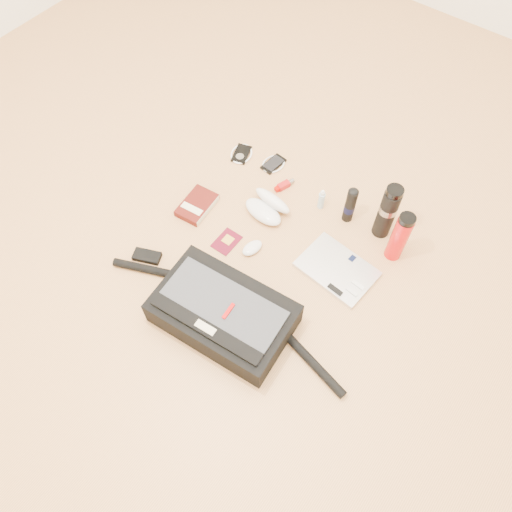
# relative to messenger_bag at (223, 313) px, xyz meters

# --- Properties ---
(ground) EXTENTS (4.00, 4.00, 0.00)m
(ground) POSITION_rel_messenger_bag_xyz_m (-0.02, 0.23, -0.06)
(ground) COLOR tan
(ground) RESTS_ON ground
(messenger_bag) EXTENTS (1.00, 0.35, 0.14)m
(messenger_bag) POSITION_rel_messenger_bag_xyz_m (0.00, 0.00, 0.00)
(messenger_bag) COLOR black
(messenger_bag) RESTS_ON ground
(laptop) EXTENTS (0.30, 0.22, 0.03)m
(laptop) POSITION_rel_messenger_bag_xyz_m (0.22, 0.43, -0.05)
(laptop) COLOR silver
(laptop) RESTS_ON ground
(book) EXTENTS (0.13, 0.18, 0.03)m
(book) POSITION_rel_messenger_bag_xyz_m (-0.42, 0.34, -0.05)
(book) COLOR #470E0A
(book) RESTS_ON ground
(passport) EXTENTS (0.08, 0.11, 0.01)m
(passport) POSITION_rel_messenger_bag_xyz_m (-0.21, 0.28, -0.06)
(passport) COLOR #520818
(passport) RESTS_ON ground
(mouse) EXTENTS (0.07, 0.10, 0.03)m
(mouse) POSITION_rel_messenger_bag_xyz_m (-0.10, 0.31, -0.05)
(mouse) COLOR silver
(mouse) RESTS_ON ground
(sunglasses_case) EXTENTS (0.20, 0.17, 0.10)m
(sunglasses_case) POSITION_rel_messenger_bag_xyz_m (-0.17, 0.50, -0.03)
(sunglasses_case) COLOR silver
(sunglasses_case) RESTS_ON ground
(ipod) EXTENTS (0.12, 0.13, 0.01)m
(ipod) POSITION_rel_messenger_bag_xyz_m (-0.45, 0.68, -0.06)
(ipod) COLOR black
(ipod) RESTS_ON ground
(phone) EXTENTS (0.10, 0.12, 0.01)m
(phone) POSITION_rel_messenger_bag_xyz_m (-0.30, 0.72, -0.06)
(phone) COLOR black
(phone) RESTS_ON ground
(inhaler) EXTENTS (0.05, 0.10, 0.03)m
(inhaler) POSITION_rel_messenger_bag_xyz_m (-0.19, 0.65, -0.05)
(inhaler) COLOR maroon
(inhaler) RESTS_ON ground
(spray_bottle) EXTENTS (0.03, 0.03, 0.10)m
(spray_bottle) POSITION_rel_messenger_bag_xyz_m (-0.00, 0.65, -0.02)
(spray_bottle) COLOR #9EC2D6
(spray_bottle) RESTS_ON ground
(aerosol_can) EXTENTS (0.05, 0.05, 0.19)m
(aerosol_can) POSITION_rel_messenger_bag_xyz_m (0.12, 0.67, 0.03)
(aerosol_can) COLOR black
(aerosol_can) RESTS_ON ground
(thermos_black) EXTENTS (0.09, 0.09, 0.27)m
(thermos_black) POSITION_rel_messenger_bag_xyz_m (0.26, 0.70, 0.07)
(thermos_black) COLOR black
(thermos_black) RESTS_ON ground
(thermos_red) EXTENTS (0.08, 0.08, 0.25)m
(thermos_red) POSITION_rel_messenger_bag_xyz_m (0.36, 0.63, 0.06)
(thermos_red) COLOR red
(thermos_red) RESTS_ON ground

